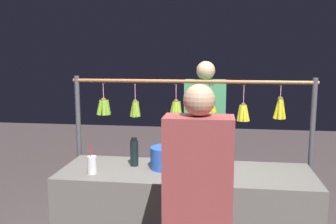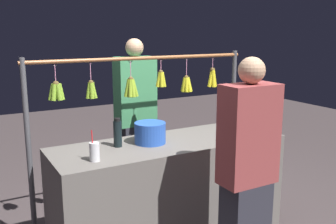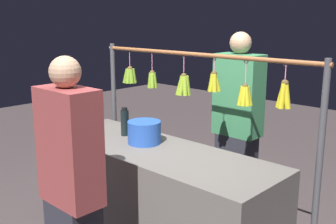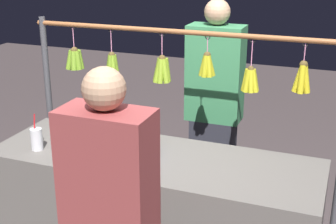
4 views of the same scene
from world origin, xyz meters
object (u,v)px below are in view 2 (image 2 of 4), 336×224
drink_cup (94,152)px  vendor_person (136,121)px  water_bottle (118,133)px  blue_bucket (150,133)px  customer_person (247,178)px

drink_cup → vendor_person: bearing=-127.2°
vendor_person → drink_cup: bearing=52.8°
water_bottle → vendor_person: bearing=-123.0°
water_bottle → blue_bucket: 0.27m
water_bottle → blue_bucket: (-0.27, 0.04, -0.02)m
drink_cup → customer_person: size_ratio=0.14×
blue_bucket → customer_person: customer_person is taller
water_bottle → blue_bucket: water_bottle is taller
water_bottle → vendor_person: vendor_person is taller
water_bottle → drink_cup: (0.27, 0.24, -0.04)m
blue_bucket → customer_person: size_ratio=0.16×
blue_bucket → drink_cup: 0.58m
water_bottle → customer_person: customer_person is taller
blue_bucket → customer_person: 0.91m
water_bottle → drink_cup: bearing=41.3°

